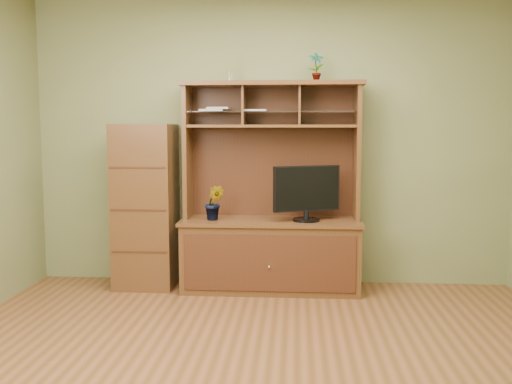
# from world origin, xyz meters

# --- Properties ---
(room) EXTENTS (4.54, 4.04, 2.74)m
(room) POSITION_xyz_m (0.00, 0.00, 1.35)
(room) COLOR #573618
(room) RESTS_ON ground
(media_hutch) EXTENTS (1.66, 0.61, 1.90)m
(media_hutch) POSITION_xyz_m (0.02, 1.73, 0.52)
(media_hutch) COLOR #462614
(media_hutch) RESTS_ON room
(monitor) EXTENTS (0.60, 0.29, 0.50)m
(monitor) POSITION_xyz_m (0.34, 1.64, 0.91)
(monitor) COLOR black
(monitor) RESTS_ON media_hutch
(orchid_plant) EXTENTS (0.18, 0.15, 0.32)m
(orchid_plant) POSITION_xyz_m (-0.49, 1.65, 0.81)
(orchid_plant) COLOR #295C1F
(orchid_plant) RESTS_ON media_hutch
(top_plant) EXTENTS (0.15, 0.12, 0.26)m
(top_plant) POSITION_xyz_m (0.42, 1.80, 2.03)
(top_plant) COLOR #316523
(top_plant) RESTS_ON media_hutch
(reed_diffuser) EXTENTS (0.05, 0.05, 0.26)m
(reed_diffuser) POSITION_xyz_m (-0.36, 1.80, 2.00)
(reed_diffuser) COLOR silver
(reed_diffuser) RESTS_ON media_hutch
(magazines) EXTENTS (0.62, 0.18, 0.04)m
(magazines) POSITION_xyz_m (-0.38, 1.81, 1.65)
(magazines) COLOR #A7A7AC
(magazines) RESTS_ON media_hutch
(side_cabinet) EXTENTS (0.54, 0.49, 1.52)m
(side_cabinet) POSITION_xyz_m (-1.15, 1.74, 0.76)
(side_cabinet) COLOR #462614
(side_cabinet) RESTS_ON room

